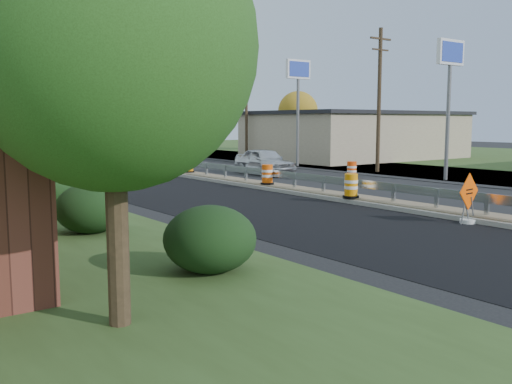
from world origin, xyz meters
TOP-DOWN VIEW (x-y plane):
  - ground at (0.00, 0.00)m, footprint 140.00×140.00m
  - grass_verge_far at (30.00, 10.00)m, footprint 40.00×120.00m
  - milled_overlay at (-4.40, 10.00)m, footprint 7.20×120.00m
  - median at (0.00, 8.00)m, footprint 1.60×55.00m
  - guardrail at (0.00, 9.00)m, footprint 0.10×46.15m
  - retail_building_near at (20.99, 20.00)m, footprint 18.50×12.50m
  - pylon_sign_south at (10.50, 3.00)m, footprint 2.20×0.30m
  - pylon_sign_mid at (10.50, 16.00)m, footprint 2.20×0.30m
  - pylon_sign_north at (10.50, 30.00)m, footprint 2.20×0.30m
  - utility_pole_smid at (11.50, 9.00)m, footprint 1.90×0.26m
  - utility_pole_nmid at (11.50, 24.00)m, footprint 1.90×0.26m
  - utility_pole_north at (11.50, 39.00)m, footprint 1.90×0.26m
  - hedge_south at (-11.00, -6.00)m, footprint 2.09×2.09m
  - hedge_mid at (-11.50, 0.00)m, footprint 2.09×2.09m
  - hedge_north at (-11.00, 6.00)m, footprint 2.09×2.09m
  - tree_near_green at (-14.00, -8.00)m, footprint 4.62×4.62m
  - tree_far_yellow at (26.00, 34.00)m, footprint 4.62×4.62m
  - caution_sign at (-0.90, -5.88)m, footprint 1.21×0.51m
  - barrel_median_near at (-0.55, -0.23)m, footprint 0.67×0.67m
  - barrel_median_mid at (-0.25, 5.82)m, footprint 0.68×0.68m
  - barrel_median_far at (0.03, 14.09)m, footprint 0.65×0.65m
  - barrel_shoulder_near at (7.00, 7.00)m, footprint 0.69×0.69m
  - car_silver at (4.38, 12.10)m, footprint 2.41×5.12m
  - car_dark_mid at (3.71, 25.02)m, footprint 1.94×4.83m
  - car_dark_far at (3.72, 34.87)m, footprint 2.59×5.08m

SIDE VIEW (x-z plane):
  - ground at x=0.00m, z-range 0.00..0.00m
  - milled_overlay at x=-4.40m, z-range 0.00..0.01m
  - grass_verge_far at x=30.00m, z-range 0.00..0.03m
  - median at x=0.00m, z-range 0.00..0.23m
  - caution_sign at x=-0.90m, z-range -0.41..1.27m
  - barrel_shoulder_near at x=7.00m, z-range -0.02..0.99m
  - barrel_median_far at x=0.03m, z-range 0.21..1.16m
  - barrel_median_near at x=-0.55m, z-range 0.21..1.20m
  - car_dark_far at x=3.72m, z-range 0.00..1.41m
  - barrel_median_mid at x=-0.25m, z-range 0.21..1.20m
  - guardrail at x=0.00m, z-range 0.37..1.09m
  - hedge_south at x=-11.00m, z-range 0.00..1.52m
  - hedge_mid at x=-11.50m, z-range 0.00..1.52m
  - hedge_north at x=-11.00m, z-range 0.00..1.52m
  - car_dark_mid at x=3.71m, z-range 0.00..1.56m
  - car_silver at x=4.38m, z-range 0.00..1.69m
  - retail_building_near at x=20.99m, z-range 0.02..4.29m
  - tree_near_green at x=-14.00m, z-range 1.11..7.97m
  - tree_far_yellow at x=26.00m, z-range 1.11..7.97m
  - utility_pole_smid at x=11.50m, z-range 0.23..9.63m
  - utility_pole_nmid at x=11.50m, z-range 0.23..9.63m
  - utility_pole_north at x=11.50m, z-range 0.23..9.63m
  - pylon_sign_south at x=10.50m, z-range 2.53..10.43m
  - pylon_sign_mid at x=10.50m, z-range 2.53..10.43m
  - pylon_sign_north at x=10.50m, z-range 2.53..10.43m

